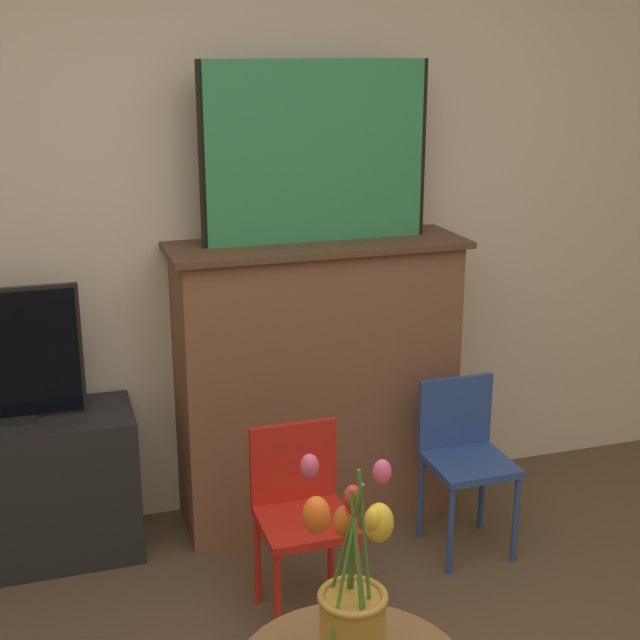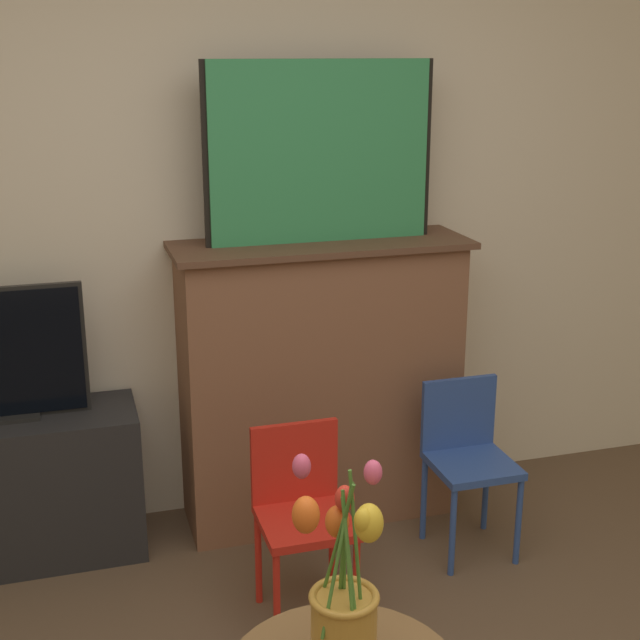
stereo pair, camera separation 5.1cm
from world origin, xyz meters
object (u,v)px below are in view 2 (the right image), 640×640
at_px(painting, 320,152).
at_px(chair_red, 301,507).
at_px(tv_monitor, 1,356).
at_px(vase_tulips, 343,608).
at_px(chair_blue, 467,452).

distance_m(painting, chair_red, 1.33).
relative_size(tv_monitor, chair_red, 0.90).
height_order(tv_monitor, vase_tulips, vase_tulips).
xyz_separation_m(chair_red, vase_tulips, (-0.20, -1.06, 0.35)).
bearing_deg(chair_red, painting, 68.25).
bearing_deg(tv_monitor, chair_blue, -13.59).
relative_size(chair_red, chair_blue, 1.00).
xyz_separation_m(tv_monitor, vase_tulips, (0.76, -1.71, -0.08)).
height_order(chair_blue, vase_tulips, vase_tulips).
bearing_deg(chair_red, chair_blue, 17.81).
relative_size(tv_monitor, chair_blue, 0.90).
distance_m(painting, chair_blue, 1.29).
bearing_deg(chair_blue, painting, 137.63).
xyz_separation_m(chair_blue, vase_tulips, (-0.93, -1.30, 0.35)).
bearing_deg(chair_red, vase_tulips, -100.52).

